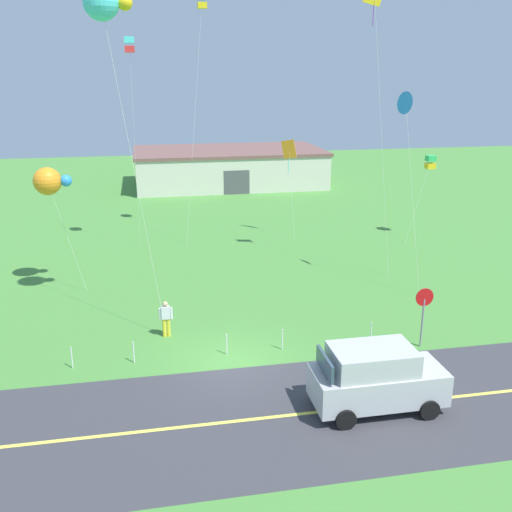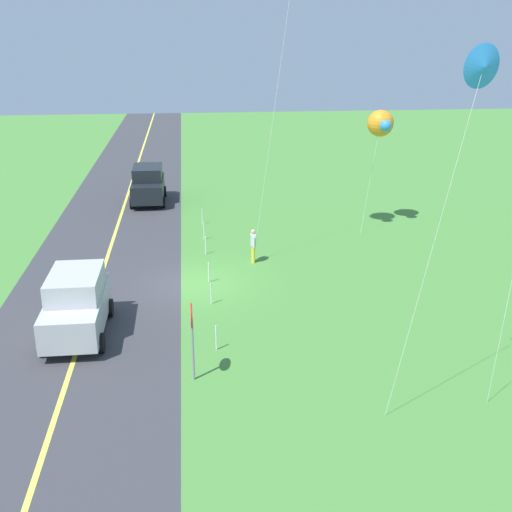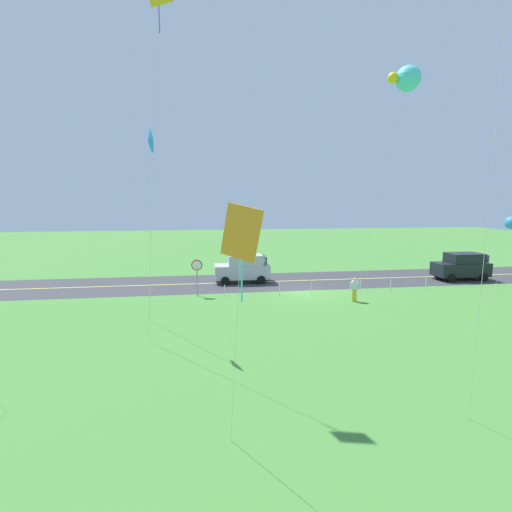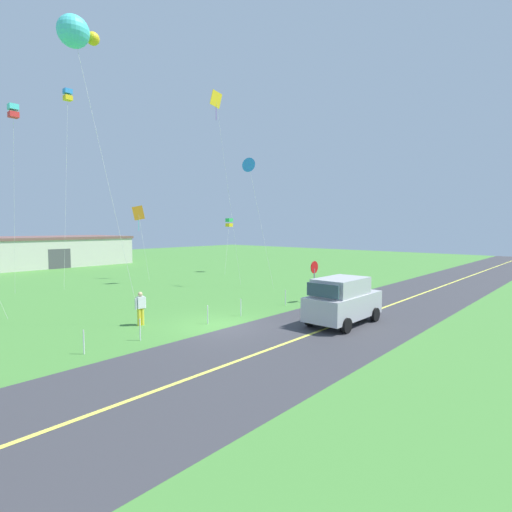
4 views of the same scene
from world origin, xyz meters
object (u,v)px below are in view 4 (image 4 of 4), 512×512
Objects in this scene: car_suv_foreground at (343,300)px; kite_purple_back at (68,96)px; kite_red_low at (75,32)px; kite_pink_drift at (229,223)px; kite_green_far at (13,112)px; kite_cyan_top at (217,104)px; kite_blue_mid at (139,214)px; warehouse_distant at (43,251)px; kite_orange_near at (249,166)px; stop_sign at (314,273)px; person_adult_near at (140,307)px.

kite_purple_back is (-3.07, 22.55, 13.71)m from car_suv_foreground.
kite_red_low is at bearing 132.79° from car_suv_foreground.
kite_pink_drift is at bearing 27.94° from kite_red_low.
kite_red_low is at bearing -94.01° from kite_green_far.
kite_green_far is at bearing 152.53° from kite_cyan_top.
kite_blue_mid is at bearing 106.95° from kite_cyan_top.
kite_red_low is at bearing -111.37° from kite_purple_back.
kite_purple_back is (-7.81, 8.59, 0.60)m from kite_cyan_top.
kite_orange_near is at bearing -81.50° from warehouse_distant.
kite_blue_mid is 9.39m from kite_pink_drift.
kite_orange_near is at bearing -72.83° from kite_blue_mid.
warehouse_distant is at bearing 88.41° from car_suv_foreground.
stop_sign reaches higher than car_suv_foreground.
kite_orange_near reaches higher than person_adult_near.
kite_pink_drift is (19.85, 10.53, -8.29)m from kite_red_low.
warehouse_distant is at bearing 77.23° from kite_purple_back.
kite_blue_mid is at bearing 83.74° from car_suv_foreground.
kite_blue_mid is 0.36× the size of warehouse_distant.
kite_blue_mid is at bearing 94.06° from stop_sign.
kite_pink_drift is at bearing -2.40° from kite_green_far.
person_adult_near is 21.25m from kite_purple_back.
kite_cyan_top is at bearing 107.81° from kite_orange_near.
car_suv_foreground reaches higher than person_adult_near.
kite_red_low is (-11.99, 5.02, 11.59)m from stop_sign.
person_adult_near is 17.61m from kite_green_far.
kite_purple_back reaches higher than stop_sign.
kite_green_far is 20.38m from kite_pink_drift.
stop_sign is 37.18m from warehouse_distant.
kite_red_low reaches higher than kite_orange_near.
car_suv_foreground is 22.32m from kite_blue_mid.
kite_purple_back is (5.29, 13.52, 1.48)m from kite_red_low.
kite_purple_back is (-6.70, 18.54, 13.07)m from stop_sign.
kite_red_low is 1.11× the size of kite_green_far.
warehouse_distant reaches higher than stop_sign.
kite_blue_mid reaches higher than person_adult_near.
stop_sign is 22.40m from kite_green_far.
kite_cyan_top is 1.00× the size of kite_purple_back.
kite_red_low is (-1.75, 2.06, 12.53)m from person_adult_near.
car_suv_foreground is 9.61m from person_adult_near.
kite_green_far is (-9.94, -1.34, 6.46)m from kite_blue_mid.
kite_purple_back is at bearing 68.63° from kite_red_low.
kite_pink_drift is 0.36× the size of kite_cyan_top.
stop_sign is 10.70m from person_adult_near.
kite_purple_back reaches higher than kite_pink_drift.
kite_cyan_top is (2.36, -7.74, 8.47)m from kite_blue_mid.
kite_orange_near is (-5.90, -8.27, 4.23)m from kite_pink_drift.
kite_red_low is 2.55× the size of kite_pink_drift.
kite_purple_back is at bearing 132.27° from kite_cyan_top.
kite_cyan_top reaches higher than warehouse_distant.
car_suv_foreground is 24.39m from kite_green_far.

